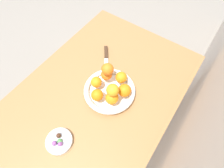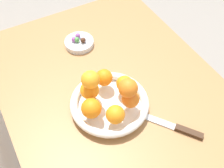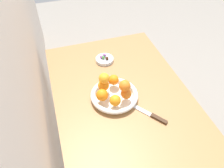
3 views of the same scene
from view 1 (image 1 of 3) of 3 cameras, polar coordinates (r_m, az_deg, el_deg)
name	(u,v)px [view 1 (image 1 of 3)]	position (r m, az deg, el deg)	size (l,w,h in m)	color
ground_plane	(104,131)	(1.61, -2.58, -15.01)	(6.00, 6.00, 0.00)	gray
dining_table	(100,99)	(1.00, -4.03, -4.83)	(1.10, 0.76, 0.74)	#9E7042
fruit_bowl	(110,91)	(0.90, -0.80, -2.21)	(0.26, 0.26, 0.04)	white
candy_dish	(59,141)	(0.85, -16.82, -17.47)	(0.12, 0.12, 0.02)	silver
orange_0	(112,98)	(0.82, -0.03, -4.58)	(0.06, 0.06, 0.06)	orange
orange_1	(125,90)	(0.84, 4.11, -2.10)	(0.06, 0.06, 0.06)	orange
orange_2	(121,77)	(0.88, 3.01, 2.16)	(0.06, 0.06, 0.06)	orange
orange_3	(107,75)	(0.89, -1.58, 2.93)	(0.06, 0.06, 0.06)	orange
orange_4	(96,82)	(0.87, -5.14, 0.60)	(0.06, 0.06, 0.06)	orange
orange_5	(97,95)	(0.83, -4.86, -3.62)	(0.06, 0.06, 0.06)	orange
orange_6	(113,90)	(0.77, 0.20, -2.01)	(0.06, 0.06, 0.06)	orange
orange_7	(107,69)	(0.84, -1.48, 4.87)	(0.06, 0.06, 0.06)	orange
candy_ball_0	(60,144)	(0.82, -16.59, -18.23)	(0.02, 0.02, 0.02)	#8C4C99
candy_ball_1	(58,135)	(0.83, -17.16, -15.69)	(0.02, 0.02, 0.02)	#472819
candy_ball_2	(54,143)	(0.83, -18.33, -17.88)	(0.02, 0.02, 0.02)	#8C4C99
candy_ball_3	(60,141)	(0.83, -16.72, -17.47)	(0.02, 0.02, 0.02)	#4C9947
knife	(106,61)	(1.02, -1.89, 7.66)	(0.22, 0.17, 0.01)	#3F2819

